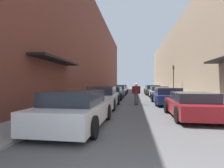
{
  "coord_description": "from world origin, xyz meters",
  "views": [
    {
      "loc": [
        -0.28,
        -1.38,
        1.56
      ],
      "look_at": [
        -2.07,
        12.5,
        1.52
      ],
      "focal_mm": 28.0,
      "sensor_mm": 36.0,
      "label": 1
    }
  ],
  "objects_px": {
    "parked_car_right_1": "(167,96)",
    "parked_car_right_4": "(150,89)",
    "parked_car_left_2": "(113,93)",
    "parked_car_right_0": "(192,105)",
    "parked_car_right_2": "(159,92)",
    "skateboarder": "(136,91)",
    "parked_car_left_4": "(122,89)",
    "parked_car_right_3": "(153,90)",
    "parked_car_left_3": "(119,91)",
    "parked_car_left_0": "(77,109)",
    "traffic_light": "(173,77)",
    "parked_car_left_1": "(103,97)"
  },
  "relations": [
    {
      "from": "parked_car_left_0",
      "to": "parked_car_right_0",
      "type": "relative_size",
      "value": 1.08
    },
    {
      "from": "parked_car_right_2",
      "to": "traffic_light",
      "type": "relative_size",
      "value": 1.21
    },
    {
      "from": "parked_car_right_1",
      "to": "parked_car_left_0",
      "type": "bearing_deg",
      "value": -121.04
    },
    {
      "from": "parked_car_right_0",
      "to": "parked_car_right_3",
      "type": "relative_size",
      "value": 0.92
    },
    {
      "from": "parked_car_right_2",
      "to": "parked_car_right_3",
      "type": "relative_size",
      "value": 0.98
    },
    {
      "from": "parked_car_right_1",
      "to": "parked_car_right_2",
      "type": "height_order",
      "value": "same"
    },
    {
      "from": "parked_car_left_4",
      "to": "skateboarder",
      "type": "height_order",
      "value": "skateboarder"
    },
    {
      "from": "parked_car_right_0",
      "to": "skateboarder",
      "type": "distance_m",
      "value": 5.23
    },
    {
      "from": "parked_car_left_2",
      "to": "parked_car_right_0",
      "type": "height_order",
      "value": "parked_car_left_2"
    },
    {
      "from": "parked_car_right_3",
      "to": "skateboarder",
      "type": "xyz_separation_m",
      "value": [
        -2.33,
        -11.54,
        0.34
      ]
    },
    {
      "from": "parked_car_left_2",
      "to": "parked_car_right_3",
      "type": "bearing_deg",
      "value": 58.38
    },
    {
      "from": "skateboarder",
      "to": "parked_car_left_4",
      "type": "bearing_deg",
      "value": 97.98
    },
    {
      "from": "parked_car_left_4",
      "to": "traffic_light",
      "type": "height_order",
      "value": "traffic_light"
    },
    {
      "from": "parked_car_left_2",
      "to": "parked_car_right_4",
      "type": "relative_size",
      "value": 0.9
    },
    {
      "from": "parked_car_right_1",
      "to": "parked_car_right_2",
      "type": "distance_m",
      "value": 5.84
    },
    {
      "from": "parked_car_left_0",
      "to": "parked_car_left_1",
      "type": "height_order",
      "value": "parked_car_left_1"
    },
    {
      "from": "parked_car_left_0",
      "to": "parked_car_right_1",
      "type": "xyz_separation_m",
      "value": [
        4.52,
        7.51,
        -0.03
      ]
    },
    {
      "from": "parked_car_left_3",
      "to": "parked_car_right_2",
      "type": "xyz_separation_m",
      "value": [
        4.69,
        -3.6,
        -0.0
      ]
    },
    {
      "from": "parked_car_right_1",
      "to": "traffic_light",
      "type": "bearing_deg",
      "value": 74.42
    },
    {
      "from": "parked_car_right_1",
      "to": "parked_car_right_4",
      "type": "distance_m",
      "value": 16.6
    },
    {
      "from": "parked_car_left_3",
      "to": "parked_car_right_0",
      "type": "xyz_separation_m",
      "value": [
        4.67,
        -14.72,
        -0.04
      ]
    },
    {
      "from": "parked_car_right_2",
      "to": "skateboarder",
      "type": "distance_m",
      "value": 6.99
    },
    {
      "from": "skateboarder",
      "to": "traffic_light",
      "type": "height_order",
      "value": "traffic_light"
    },
    {
      "from": "parked_car_left_1",
      "to": "parked_car_left_4",
      "type": "height_order",
      "value": "parked_car_left_1"
    },
    {
      "from": "parked_car_left_2",
      "to": "skateboarder",
      "type": "xyz_separation_m",
      "value": [
        2.24,
        -4.12,
        0.38
      ]
    },
    {
      "from": "parked_car_right_4",
      "to": "traffic_light",
      "type": "xyz_separation_m",
      "value": [
        1.83,
        -9.39,
        1.68
      ]
    },
    {
      "from": "parked_car_left_4",
      "to": "traffic_light",
      "type": "relative_size",
      "value": 1.28
    },
    {
      "from": "parked_car_right_1",
      "to": "traffic_light",
      "type": "xyz_separation_m",
      "value": [
        2.01,
        7.21,
        1.69
      ]
    },
    {
      "from": "parked_car_left_3",
      "to": "skateboarder",
      "type": "bearing_deg",
      "value": -77.65
    },
    {
      "from": "parked_car_right_4",
      "to": "parked_car_right_2",
      "type": "bearing_deg",
      "value": -90.08
    },
    {
      "from": "parked_car_left_3",
      "to": "parked_car_right_1",
      "type": "height_order",
      "value": "parked_car_left_3"
    },
    {
      "from": "parked_car_right_3",
      "to": "traffic_light",
      "type": "bearing_deg",
      "value": -61.31
    },
    {
      "from": "parked_car_left_0",
      "to": "parked_car_right_4",
      "type": "bearing_deg",
      "value": 78.97
    },
    {
      "from": "parked_car_right_1",
      "to": "skateboarder",
      "type": "relative_size",
      "value": 2.93
    },
    {
      "from": "parked_car_left_2",
      "to": "parked_car_left_4",
      "type": "xyz_separation_m",
      "value": [
        0.05,
        11.48,
        0.04
      ]
    },
    {
      "from": "traffic_light",
      "to": "skateboarder",
      "type": "bearing_deg",
      "value": -118.69
    },
    {
      "from": "parked_car_left_0",
      "to": "parked_car_left_2",
      "type": "distance_m",
      "value": 10.95
    },
    {
      "from": "parked_car_right_4",
      "to": "parked_car_left_0",
      "type": "bearing_deg",
      "value": -101.03
    },
    {
      "from": "parked_car_left_2",
      "to": "parked_car_right_0",
      "type": "distance_m",
      "value": 9.9
    },
    {
      "from": "parked_car_left_1",
      "to": "parked_car_left_4",
      "type": "relative_size",
      "value": 1.07
    },
    {
      "from": "parked_car_left_4",
      "to": "parked_car_right_2",
      "type": "xyz_separation_m",
      "value": [
        4.67,
        -9.08,
        -0.03
      ]
    },
    {
      "from": "parked_car_right_1",
      "to": "parked_car_right_3",
      "type": "xyz_separation_m",
      "value": [
        0.02,
        10.85,
        0.03
      ]
    },
    {
      "from": "parked_car_right_1",
      "to": "parked_car_right_0",
      "type": "bearing_deg",
      "value": -88.42
    },
    {
      "from": "parked_car_left_4",
      "to": "parked_car_right_4",
      "type": "xyz_separation_m",
      "value": [
        4.68,
        1.68,
        -0.02
      ]
    },
    {
      "from": "parked_car_left_0",
      "to": "parked_car_right_2",
      "type": "bearing_deg",
      "value": 70.66
    },
    {
      "from": "parked_car_left_1",
      "to": "parked_car_left_4",
      "type": "bearing_deg",
      "value": 90.04
    },
    {
      "from": "parked_car_left_3",
      "to": "parked_car_right_2",
      "type": "distance_m",
      "value": 5.91
    },
    {
      "from": "parked_car_right_2",
      "to": "parked_car_left_2",
      "type": "bearing_deg",
      "value": -152.97
    },
    {
      "from": "parked_car_right_0",
      "to": "parked_car_right_1",
      "type": "height_order",
      "value": "parked_car_right_1"
    },
    {
      "from": "parked_car_left_4",
      "to": "parked_car_right_3",
      "type": "height_order",
      "value": "parked_car_right_3"
    }
  ]
}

